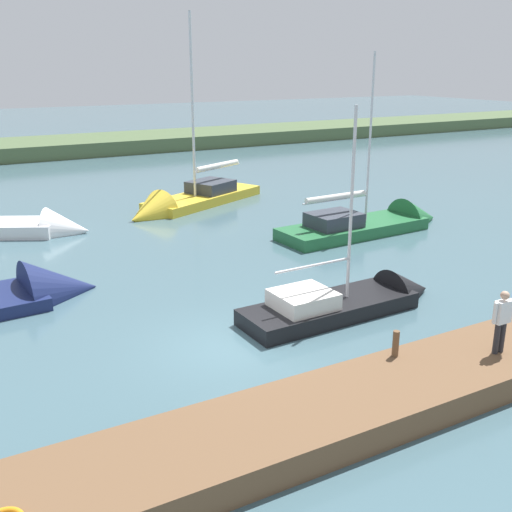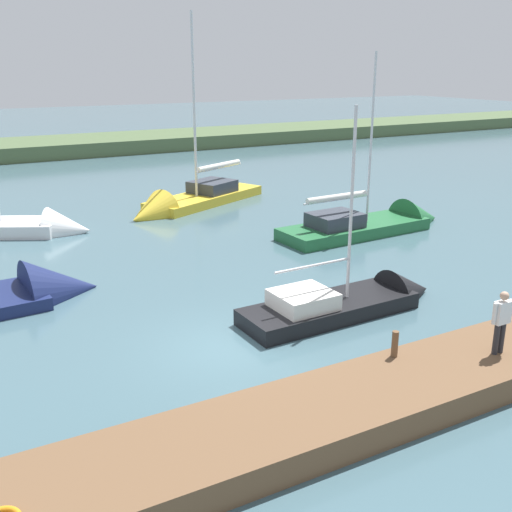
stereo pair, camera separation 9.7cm
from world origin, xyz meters
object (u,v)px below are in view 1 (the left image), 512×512
Objects in this scene: sailboat_far_right at (379,226)px; mooring_post_near at (396,344)px; sailboat_outer_mooring at (12,229)px; sailboat_far_left at (183,204)px; person_on_dock at (502,318)px; sailboat_inner_slip at (358,303)px.

mooring_post_near is at bearing -131.81° from sailboat_far_right.
mooring_post_near is at bearing -44.29° from sailboat_outer_mooring.
mooring_post_near is 19.82m from sailboat_far_left.
sailboat_outer_mooring is (6.18, -18.71, -0.76)m from mooring_post_near.
sailboat_far_right is (-8.99, -11.17, -0.80)m from mooring_post_near.
person_on_dock is (-8.52, 19.79, 1.35)m from sailboat_outer_mooring.
mooring_post_near is 0.41× the size of person_on_dock.
sailboat_far_right reaches higher than sailboat_inner_slip.
mooring_post_near is 4.61m from sailboat_inner_slip.
mooring_post_near is 2.65m from person_on_dock.
sailboat_inner_slip is at bearing 62.83° from sailboat_far_left.
person_on_dock is (-0.25, 5.11, 1.39)m from sailboat_inner_slip.
sailboat_far_left reaches higher than sailboat_outer_mooring.
sailboat_far_left is 1.22× the size of sailboat_outer_mooring.
sailboat_far_right is at bearing -128.83° from mooring_post_near.
person_on_dock is (0.27, 20.71, 1.35)m from sailboat_far_left.
sailboat_far_right is 14.01m from person_on_dock.
mooring_post_near is 0.09× the size of sailboat_inner_slip.
mooring_post_near is 14.36m from sailboat_far_right.
sailboat_inner_slip is at bearing -117.40° from mooring_post_near.
person_on_dock is (6.65, 12.25, 1.39)m from sailboat_far_right.
mooring_post_near is 0.07× the size of sailboat_far_right.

